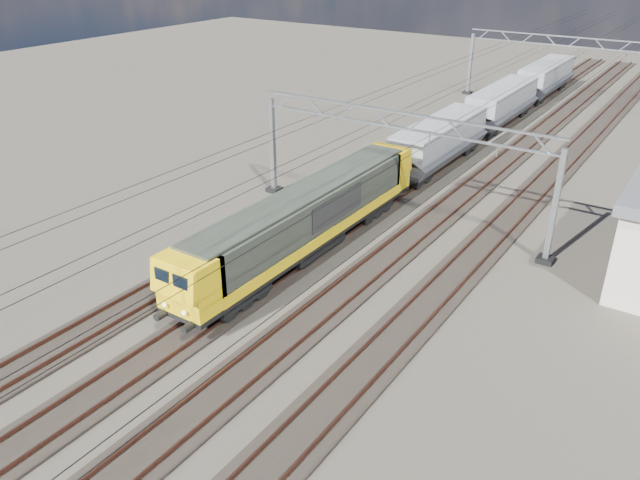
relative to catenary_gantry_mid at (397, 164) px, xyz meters
The scene contains 12 objects.
ground 5.59m from the catenary_gantry_mid, 90.00° to the right, with size 160.00×160.00×0.00m, color black.
track_outer_west 8.17m from the catenary_gantry_mid, 146.31° to the right, with size 2.60×140.00×0.30m.
track_loco 5.89m from the catenary_gantry_mid, 116.57° to the right, with size 2.60×140.00×0.30m.
track_inner_east 5.89m from the catenary_gantry_mid, 63.43° to the right, with size 2.60×140.00×0.30m.
track_outer_east 8.17m from the catenary_gantry_mid, 33.69° to the right, with size 2.60×140.00×0.30m.
catenary_gantry_mid is the anchor object (origin of this frame).
catenary_gantry_far 36.00m from the catenary_gantry_mid, 90.00° to the left, with size 19.90×0.90×7.11m.
overhead_wires 4.40m from the catenary_gantry_mid, 90.00° to the left, with size 12.03×140.00×0.53m.
locomotive 7.08m from the catenary_gantry_mid, 106.85° to the right, with size 2.76×21.10×3.62m.
hopper_wagon_lead 11.39m from the catenary_gantry_mid, 100.22° to the left, with size 3.38×13.00×3.25m.
hopper_wagon_mid 25.42m from the catenary_gantry_mid, 94.52° to the left, with size 3.38×13.00×3.25m.
hopper_wagon_third 39.58m from the catenary_gantry_mid, 92.90° to the left, with size 3.38×13.00×3.25m.
Camera 1 is at (16.11, -28.37, 16.46)m, focal length 35.00 mm.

